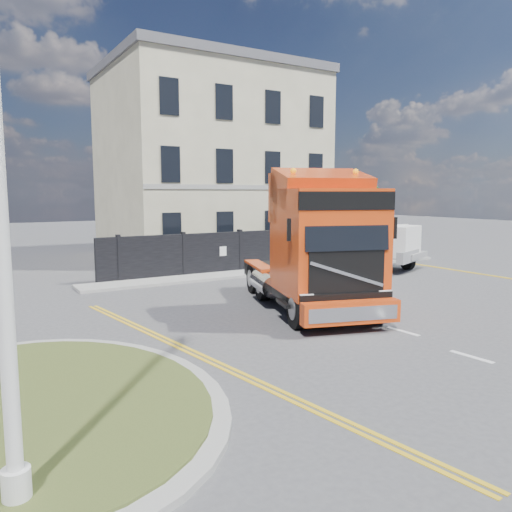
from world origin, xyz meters
TOP-DOWN VIEW (x-y plane):
  - ground at (0.00, 0.00)m, footprint 120.00×120.00m
  - traffic_island at (-7.00, -3.00)m, footprint 6.80×6.80m
  - hoarding_fence at (6.55, 9.00)m, footprint 18.80×0.25m
  - georgian_building at (6.00, 16.50)m, footprint 12.30×10.30m
  - tree at (14.38, 12.10)m, footprint 3.20×3.20m
  - pavement_far at (6.00, 8.10)m, footprint 20.00×1.60m
  - truck at (1.95, 0.15)m, footprint 4.90×8.01m
  - flatbed_pickup at (10.55, 5.82)m, footprint 4.09×6.02m

SIDE VIEW (x-z plane):
  - ground at x=0.00m, z-range 0.00..0.00m
  - pavement_far at x=6.00m, z-range 0.00..0.12m
  - traffic_island at x=-7.00m, z-range 0.00..0.16m
  - hoarding_fence at x=6.55m, z-range 0.00..2.00m
  - flatbed_pickup at x=10.55m, z-range 0.09..2.37m
  - truck at x=1.95m, z-range -0.23..4.27m
  - tree at x=14.38m, z-range 0.65..5.45m
  - georgian_building at x=6.00m, z-range -0.63..12.17m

